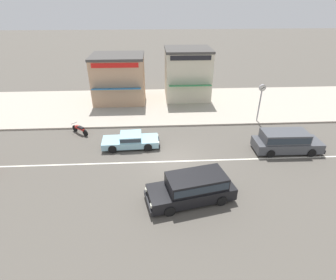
{
  "coord_description": "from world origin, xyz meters",
  "views": [
    {
      "loc": [
        -1.2,
        -15.08,
        10.09
      ],
      "look_at": [
        -0.28,
        1.63,
        0.8
      ],
      "focal_mm": 28.0,
      "sensor_mm": 36.0,
      "label": 1
    }
  ],
  "objects": [
    {
      "name": "street_clock",
      "position": [
        8.0,
        6.02,
        2.56
      ],
      "size": [
        0.56,
        0.22,
        3.33
      ],
      "color": "#9E9EA3",
      "rests_on": "kerb_strip"
    },
    {
      "name": "ground_plane",
      "position": [
        0.0,
        0.0,
        0.0
      ],
      "size": [
        160.0,
        160.0,
        0.0
      ],
      "primitive_type": "plane",
      "color": "#544F47"
    },
    {
      "name": "minivan_black_5",
      "position": [
        0.82,
        -3.83,
        0.85
      ],
      "size": [
        5.13,
        2.83,
        1.56
      ],
      "color": "black",
      "rests_on": "ground"
    },
    {
      "name": "shopfront_mid_block",
      "position": [
        2.4,
        12.59,
        2.76
      ],
      "size": [
        4.74,
        5.04,
        5.2
      ],
      "color": "beige",
      "rests_on": "kerb_strip"
    },
    {
      "name": "lane_centre_stripe",
      "position": [
        0.0,
        0.0,
        0.0
      ],
      "size": [
        50.4,
        0.14,
        0.01
      ],
      "primitive_type": "cube",
      "color": "silver",
      "rests_on": "ground"
    },
    {
      "name": "shopfront_corner_warung",
      "position": [
        -4.8,
        12.03,
        2.52
      ],
      "size": [
        5.28,
        5.15,
        4.74
      ],
      "color": "tan",
      "rests_on": "kerb_strip"
    },
    {
      "name": "sedan_pale_blue_3",
      "position": [
        -3.04,
        2.24,
        0.53
      ],
      "size": [
        4.34,
        1.89,
        1.06
      ],
      "color": "#93C6D6",
      "rests_on": "ground"
    },
    {
      "name": "kerb_strip",
      "position": [
        0.0,
        10.44,
        0.07
      ],
      "size": [
        68.0,
        10.0,
        0.15
      ],
      "primitive_type": "cube",
      "color": "#ADA393",
      "rests_on": "ground"
    },
    {
      "name": "motorcycle_1",
      "position": [
        -7.41,
        4.57,
        0.42
      ],
      "size": [
        1.55,
        1.33,
        0.8
      ],
      "color": "black",
      "rests_on": "ground"
    },
    {
      "name": "minivan_dark_grey_4",
      "position": [
        8.25,
        0.98,
        0.85
      ],
      "size": [
        4.89,
        1.95,
        1.56
      ],
      "color": "#47494F",
      "rests_on": "ground"
    }
  ]
}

